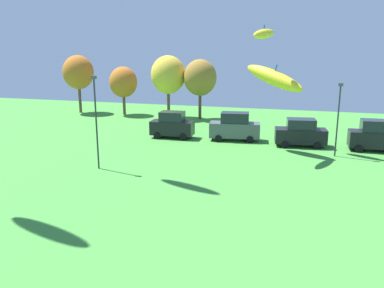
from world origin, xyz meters
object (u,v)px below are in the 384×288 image
at_px(kite_flying_5, 274,78).
at_px(parked_car_third_from_left, 301,133).
at_px(treeline_tree_0, 78,72).
at_px(treeline_tree_3, 200,78).
at_px(kite_flying_11, 264,34).
at_px(parked_car_rightmost_in_row, 374,136).
at_px(light_post_0, 96,118).
at_px(treeline_tree_1, 123,82).
at_px(parked_car_leftmost, 172,125).
at_px(treeline_tree_2, 168,75).
at_px(light_post_1, 338,115).
at_px(parked_car_second_from_left, 235,127).

bearing_deg(kite_flying_5, parked_car_third_from_left, 41.41).
bearing_deg(kite_flying_5, treeline_tree_0, 153.40).
bearing_deg(treeline_tree_3, kite_flying_11, -58.86).
height_order(kite_flying_11, treeline_tree_0, kite_flying_11).
height_order(parked_car_rightmost_in_row, light_post_0, light_post_0).
relative_size(kite_flying_11, treeline_tree_1, 0.56).
height_order(light_post_0, treeline_tree_0, treeline_tree_0).
relative_size(parked_car_leftmost, parked_car_rightmost_in_row, 1.02).
relative_size(parked_car_leftmost, treeline_tree_2, 0.55).
bearing_deg(treeline_tree_2, parked_car_leftmost, -69.34).
bearing_deg(treeline_tree_3, treeline_tree_0, 178.88).
xyz_separation_m(light_post_0, light_post_1, (16.91, 8.26, -0.43)).
relative_size(kite_flying_5, parked_car_third_from_left, 1.20).
xyz_separation_m(light_post_0, treeline_tree_1, (-8.13, 22.00, 0.36)).
distance_m(light_post_0, treeline_tree_0, 26.31).
relative_size(parked_car_third_from_left, treeline_tree_3, 0.65).
bearing_deg(treeline_tree_1, kite_flying_5, -33.57).
relative_size(kite_flying_5, parked_car_second_from_left, 1.15).
bearing_deg(parked_car_leftmost, parked_car_third_from_left, -2.85).
xyz_separation_m(parked_car_second_from_left, treeline_tree_0, (-22.51, 10.35, 3.98)).
bearing_deg(parked_car_third_from_left, treeline_tree_3, 131.12).
relative_size(light_post_0, treeline_tree_2, 0.89).
height_order(kite_flying_11, treeline_tree_2, kite_flying_11).
xyz_separation_m(parked_car_second_from_left, parked_car_third_from_left, (6.03, -0.64, -0.08)).
xyz_separation_m(treeline_tree_0, treeline_tree_1, (6.32, 0.06, -1.13)).
xyz_separation_m(parked_car_third_from_left, treeline_tree_3, (-12.03, 10.66, 3.76)).
bearing_deg(light_post_1, light_post_0, -153.95).
height_order(kite_flying_5, parked_car_second_from_left, kite_flying_5).
relative_size(parked_car_leftmost, treeline_tree_3, 0.59).
height_order(light_post_1, treeline_tree_2, treeline_tree_2).
distance_m(parked_car_third_from_left, treeline_tree_1, 24.99).
bearing_deg(treeline_tree_0, treeline_tree_2, -2.00).
distance_m(parked_car_leftmost, treeline_tree_0, 20.15).
xyz_separation_m(kite_flying_5, parked_car_rightmost_in_row, (8.43, 2.10, -4.87)).
height_order(parked_car_rightmost_in_row, treeline_tree_3, treeline_tree_3).
bearing_deg(treeline_tree_1, treeline_tree_0, -179.43).
relative_size(treeline_tree_0, treeline_tree_1, 1.22).
relative_size(kite_flying_5, light_post_0, 0.83).
relative_size(light_post_1, treeline_tree_1, 0.97).
bearing_deg(treeline_tree_3, parked_car_rightmost_in_row, -30.58).
bearing_deg(parked_car_second_from_left, kite_flying_11, -65.52).
bearing_deg(parked_car_third_from_left, light_post_1, -50.92).
bearing_deg(parked_car_rightmost_in_row, treeline_tree_0, 159.87).
xyz_separation_m(parked_car_third_from_left, treeline_tree_2, (-16.01, 10.55, 4.03)).
distance_m(parked_car_rightmost_in_row, treeline_tree_1, 30.48).
height_order(light_post_0, treeline_tree_2, treeline_tree_2).
bearing_deg(parked_car_leftmost, parked_car_rightmost_in_row, -2.74).
relative_size(parked_car_second_from_left, treeline_tree_1, 0.80).
bearing_deg(treeline_tree_1, treeline_tree_2, -4.61).
bearing_deg(treeline_tree_3, light_post_1, -41.94).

